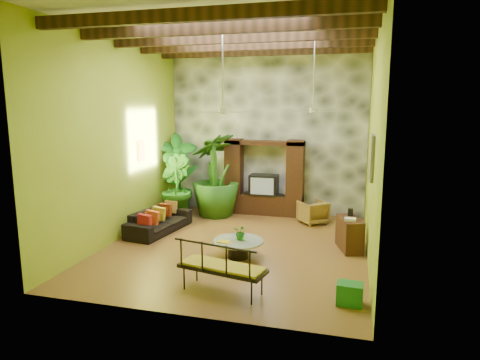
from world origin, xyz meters
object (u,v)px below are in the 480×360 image
(iron_bench, at_px, (221,265))
(entertainment_center, at_px, (264,183))
(side_console, at_px, (349,234))
(green_bin, at_px, (350,294))
(tall_plant_b, at_px, (175,188))
(tall_plant_c, at_px, (215,175))
(coffee_table, at_px, (238,246))
(ceiling_fan_back, at_px, (313,102))
(tall_plant_a, at_px, (178,173))
(ceiling_fan_front, at_px, (223,102))
(wicker_armchair, at_px, (313,212))
(sofa, at_px, (159,221))

(iron_bench, bearing_deg, entertainment_center, 106.06)
(side_console, xyz_separation_m, green_bin, (0.05, -2.85, -0.19))
(tall_plant_b, bearing_deg, entertainment_center, 29.06)
(tall_plant_b, relative_size, green_bin, 4.45)
(tall_plant_c, relative_size, iron_bench, 1.49)
(coffee_table, bearing_deg, ceiling_fan_back, 54.93)
(iron_bench, bearing_deg, tall_plant_a, 132.10)
(ceiling_fan_front, height_order, side_console, ceiling_fan_front)
(wicker_armchair, relative_size, side_console, 0.76)
(tall_plant_a, height_order, tall_plant_c, tall_plant_c)
(ceiling_fan_front, xyz_separation_m, green_bin, (2.85, -2.01, -3.21))
(tall_plant_b, bearing_deg, iron_bench, -57.64)
(tall_plant_c, relative_size, side_console, 2.68)
(tall_plant_a, distance_m, tall_plant_b, 0.87)
(ceiling_fan_front, bearing_deg, iron_bench, -74.14)
(ceiling_fan_back, distance_m, coffee_table, 3.94)
(tall_plant_a, bearing_deg, sofa, -81.41)
(ceiling_fan_back, bearing_deg, tall_plant_a, 161.49)
(entertainment_center, relative_size, ceiling_fan_back, 1.29)
(wicker_armchair, bearing_deg, tall_plant_c, -40.73)
(entertainment_center, height_order, tall_plant_c, tall_plant_c)
(wicker_armchair, xyz_separation_m, side_console, (1.03, -2.01, 0.05))
(entertainment_center, height_order, wicker_armchair, entertainment_center)
(entertainment_center, relative_size, side_console, 2.57)
(entertainment_center, relative_size, iron_bench, 1.43)
(ceiling_fan_back, relative_size, wicker_armchair, 2.61)
(side_console, bearing_deg, entertainment_center, 117.34)
(sofa, bearing_deg, iron_bench, -130.74)
(green_bin, bearing_deg, iron_bench, -175.63)
(entertainment_center, xyz_separation_m, tall_plant_c, (-1.37, -0.57, 0.29))
(ceiling_fan_back, xyz_separation_m, tall_plant_b, (-3.97, 0.62, -2.45))
(tall_plant_b, bearing_deg, sofa, -86.81)
(sofa, bearing_deg, coffee_table, -109.06)
(sofa, height_order, tall_plant_c, tall_plant_c)
(iron_bench, bearing_deg, tall_plant_b, 134.22)
(side_console, bearing_deg, coffee_table, -169.95)
(ceiling_fan_back, bearing_deg, tall_plant_b, 171.12)
(coffee_table, bearing_deg, side_console, 26.68)
(ceiling_fan_back, height_order, coffee_table, ceiling_fan_back)
(ceiling_fan_front, relative_size, tall_plant_b, 0.97)
(tall_plant_c, xyz_separation_m, coffee_table, (1.60, -3.31, -0.99))
(coffee_table, xyz_separation_m, side_console, (2.36, 1.19, 0.12))
(sofa, relative_size, coffee_table, 1.87)
(ceiling_fan_front, height_order, tall_plant_a, ceiling_fan_front)
(tall_plant_c, height_order, green_bin, tall_plant_c)
(ceiling_fan_back, bearing_deg, tall_plant_c, 155.34)
(iron_bench, bearing_deg, ceiling_fan_front, 117.72)
(tall_plant_a, xyz_separation_m, tall_plant_b, (0.24, -0.79, -0.28))
(entertainment_center, distance_m, tall_plant_a, 2.67)
(tall_plant_c, distance_m, side_console, 4.58)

